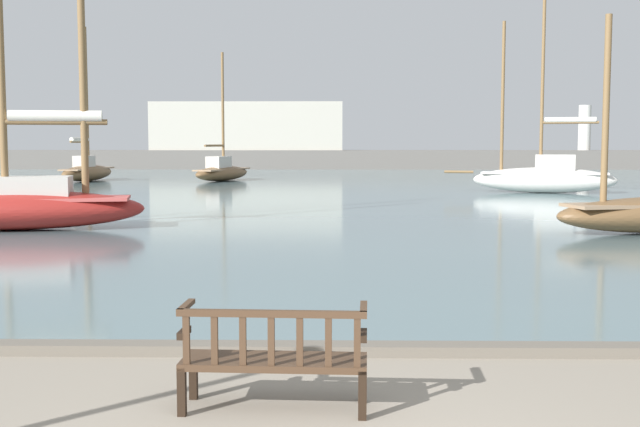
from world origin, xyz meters
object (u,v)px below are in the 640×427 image
(sailboat_distant_harbor, at_px, (14,198))
(sailboat_far_starboard, at_px, (222,171))
(sailboat_outer_port, at_px, (87,170))
(park_bench, at_px, (274,357))
(sailboat_far_port, at_px, (545,175))

(sailboat_distant_harbor, relative_size, sailboat_far_starboard, 1.31)
(sailboat_far_starboard, relative_size, sailboat_outer_port, 0.84)
(park_bench, height_order, sailboat_outer_port, sailboat_outer_port)
(park_bench, relative_size, sailboat_far_starboard, 0.22)
(sailboat_outer_port, bearing_deg, sailboat_far_starboard, 2.63)
(park_bench, distance_m, sailboat_outer_port, 41.34)
(park_bench, distance_m, sailboat_far_port, 30.36)
(park_bench, height_order, sailboat_far_starboard, sailboat_far_starboard)
(sailboat_far_port, height_order, sailboat_outer_port, sailboat_far_port)
(park_bench, xyz_separation_m, sailboat_far_starboard, (-5.89, 39.39, 0.19))
(sailboat_far_starboard, distance_m, sailboat_outer_port, 7.72)
(sailboat_far_port, height_order, sailboat_far_starboard, sailboat_far_port)
(park_bench, height_order, sailboat_distant_harbor, sailboat_distant_harbor)
(sailboat_far_port, bearing_deg, sailboat_distant_harbor, -138.94)
(sailboat_distant_harbor, bearing_deg, sailboat_outer_port, 103.18)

